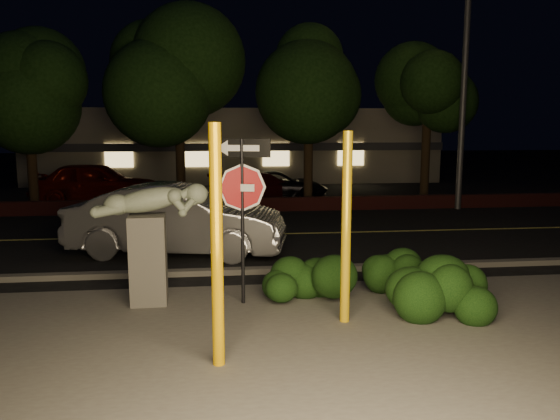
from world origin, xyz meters
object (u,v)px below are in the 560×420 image
object	(u,v)px
streetlight	(461,23)
silver_sedan	(177,220)
parked_car_dark	(277,186)
sculpture	(149,231)
yellow_pole_left	(217,248)
parked_car_red	(96,183)
parked_car_darkred	(262,187)
yellow_pole_right	(346,229)
signpost	(242,188)

from	to	relation	value
streetlight	silver_sedan	bearing A→B (deg)	-163.64
silver_sedan	parked_car_dark	distance (m)	10.09
sculpture	streetlight	world-z (taller)	streetlight
yellow_pole_left	sculpture	distance (m)	2.96
yellow_pole_left	streetlight	bearing A→B (deg)	54.80
parked_car_red	parked_car_darkred	bearing A→B (deg)	-89.35
parked_car_red	parked_car_darkred	world-z (taller)	parked_car_red
yellow_pole_right	sculpture	bearing A→B (deg)	157.57
streetlight	parked_car_darkred	bearing A→B (deg)	140.99
streetlight	silver_sedan	distance (m)	12.91
parked_car_darkred	parked_car_dark	bearing A→B (deg)	-78.91
yellow_pole_left	silver_sedan	bearing A→B (deg)	98.52
parked_car_red	sculpture	bearing A→B (deg)	-162.49
streetlight	silver_sedan	world-z (taller)	streetlight
yellow_pole_left	parked_car_red	bearing A→B (deg)	107.14
yellow_pole_right	silver_sedan	xyz separation A→B (m)	(-2.99, 5.04, -0.68)
parked_car_dark	streetlight	bearing A→B (deg)	-116.55
sculpture	silver_sedan	world-z (taller)	sculpture
signpost	sculpture	size ratio (longest dim) A/B	1.36
signpost	yellow_pole_left	bearing A→B (deg)	-85.56
parked_car_red	signpost	bearing A→B (deg)	-156.40
signpost	streetlight	bearing A→B (deg)	64.78
silver_sedan	parked_car_red	xyz separation A→B (m)	(-3.86, 9.21, -0.02)
signpost	silver_sedan	size ratio (longest dim) A/B	0.56
yellow_pole_right	parked_car_dark	xyz separation A→B (m)	(0.50, 14.51, -0.93)
signpost	streetlight	size ratio (longest dim) A/B	0.26
parked_car_red	streetlight	bearing A→B (deg)	-101.29
signpost	parked_car_darkred	distance (m)	13.18
streetlight	parked_car_dark	xyz separation A→B (m)	(-6.27, 3.41, -6.15)
streetlight	parked_car_dark	distance (m)	9.42
yellow_pole_right	silver_sedan	distance (m)	5.90
silver_sedan	parked_car_red	size ratio (longest dim) A/B	1.06
silver_sedan	yellow_pole_left	bearing A→B (deg)	-159.59
parked_car_darkred	parked_car_dark	size ratio (longest dim) A/B	0.98
yellow_pole_right	parked_car_darkred	world-z (taller)	yellow_pole_right
silver_sedan	parked_car_red	world-z (taller)	silver_sedan
sculpture	parked_car_dark	xyz separation A→B (m)	(3.71, 13.18, -0.72)
silver_sedan	parked_car_dark	world-z (taller)	silver_sedan
signpost	parked_car_red	world-z (taller)	signpost
parked_car_red	parked_car_dark	size ratio (longest dim) A/B	1.14
parked_car_dark	yellow_pole_right	bearing A→B (deg)	-179.96
yellow_pole_left	yellow_pole_right	bearing A→B (deg)	34.19
signpost	parked_car_red	xyz separation A→B (m)	(-5.27, 13.15, -1.24)
silver_sedan	parked_car_dark	size ratio (longest dim) A/B	1.20
streetlight	parked_car_darkred	xyz separation A→B (m)	(-6.95, 3.03, -6.14)
sculpture	parked_car_dark	distance (m)	13.71
yellow_pole_left	streetlight	world-z (taller)	streetlight
silver_sedan	yellow_pole_right	bearing A→B (deg)	-137.40
signpost	streetlight	world-z (taller)	streetlight
yellow_pole_right	parked_car_red	size ratio (longest dim) A/B	0.62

